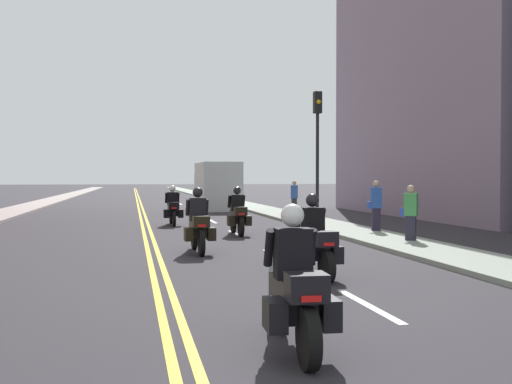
# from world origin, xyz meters

# --- Properties ---
(ground_plane) EXTENTS (264.00, 264.00, 0.00)m
(ground_plane) POSITION_xyz_m (0.00, 48.00, 0.00)
(ground_plane) COLOR #2E2B30
(sidewalk_left) EXTENTS (2.13, 144.00, 0.12)m
(sidewalk_left) POSITION_xyz_m (-6.93, 48.00, 0.06)
(sidewalk_left) COLOR #9F8F8D
(sidewalk_left) RESTS_ON ground
(sidewalk_right) EXTENTS (2.13, 144.00, 0.12)m
(sidewalk_right) POSITION_xyz_m (6.93, 48.00, 0.06)
(sidewalk_right) COLOR gray
(sidewalk_right) RESTS_ON ground
(centreline_yellow_inner) EXTENTS (0.12, 132.00, 0.01)m
(centreline_yellow_inner) POSITION_xyz_m (-0.12, 48.00, 0.00)
(centreline_yellow_inner) COLOR yellow
(centreline_yellow_inner) RESTS_ON ground
(centreline_yellow_outer) EXTENTS (0.12, 132.00, 0.01)m
(centreline_yellow_outer) POSITION_xyz_m (0.12, 48.00, 0.00)
(centreline_yellow_outer) COLOR yellow
(centreline_yellow_outer) RESTS_ON ground
(lane_dashes_white) EXTENTS (0.14, 56.40, 0.01)m
(lane_dashes_white) POSITION_xyz_m (2.93, 29.00, 0.00)
(lane_dashes_white) COLOR silver
(lane_dashes_white) RESTS_ON ground
(building_right_1) EXTENTS (7.87, 17.64, 14.12)m
(building_right_1) POSITION_xyz_m (16.10, 27.60, 7.06)
(building_right_1) COLOR gray
(building_right_1) RESTS_ON ground
(motorcycle_0) EXTENTS (0.78, 2.17, 1.62)m
(motorcycle_0) POSITION_xyz_m (1.22, 5.91, 0.65)
(motorcycle_0) COLOR black
(motorcycle_0) RESTS_ON ground
(motorcycle_1) EXTENTS (0.78, 2.20, 1.61)m
(motorcycle_1) POSITION_xyz_m (2.89, 10.64, 0.64)
(motorcycle_1) COLOR black
(motorcycle_1) RESTS_ON ground
(motorcycle_2) EXTENTS (0.77, 2.19, 1.67)m
(motorcycle_2) POSITION_xyz_m (1.12, 14.86, 0.68)
(motorcycle_2) COLOR black
(motorcycle_2) RESTS_ON ground
(motorcycle_3) EXTENTS (0.76, 2.14, 1.61)m
(motorcycle_3) POSITION_xyz_m (2.92, 19.43, 0.66)
(motorcycle_3) COLOR black
(motorcycle_3) RESTS_ON ground
(motorcycle_4) EXTENTS (0.77, 2.13, 1.60)m
(motorcycle_4) POSITION_xyz_m (1.08, 24.04, 0.66)
(motorcycle_4) COLOR black
(motorcycle_4) RESTS_ON ground
(traffic_light_near) EXTENTS (0.28, 0.38, 5.11)m
(traffic_light_near) POSITION_xyz_m (6.27, 21.31, 3.50)
(traffic_light_near) COLOR black
(traffic_light_near) RESTS_ON ground
(pedestrian_0) EXTENTS (0.41, 0.31, 1.75)m
(pedestrian_0) POSITION_xyz_m (7.69, 29.90, 0.90)
(pedestrian_0) COLOR #272C2C
(pedestrian_0) RESTS_ON ground
(pedestrian_1) EXTENTS (0.48, 0.42, 1.70)m
(pedestrian_1) POSITION_xyz_m (7.28, 15.65, 0.88)
(pedestrian_1) COLOR #292738
(pedestrian_1) RESTS_ON ground
(pedestrian_2) EXTENTS (0.50, 0.29, 1.81)m
(pedestrian_2) POSITION_xyz_m (7.56, 18.85, 0.94)
(pedestrian_2) COLOR #292336
(pedestrian_2) RESTS_ON ground
(parked_truck) EXTENTS (2.20, 6.50, 2.80)m
(parked_truck) POSITION_xyz_m (4.47, 36.06, 1.27)
(parked_truck) COLOR #B0C0D5
(parked_truck) RESTS_ON ground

